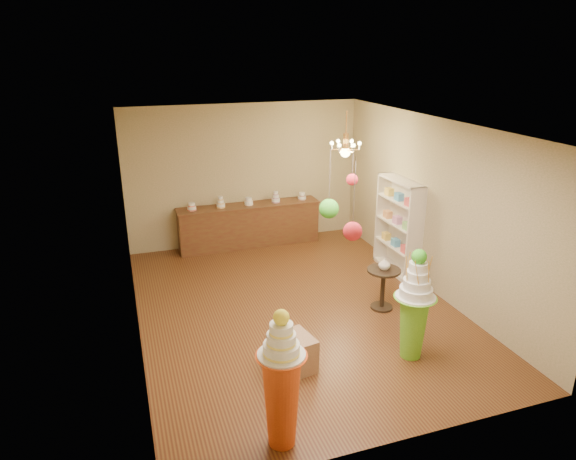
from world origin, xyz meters
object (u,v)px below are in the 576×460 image
object	(u,v)px
sideboard	(249,224)
pedestal_green	(414,312)
pedestal_orange	(282,389)
round_table	(383,283)

from	to	relation	value
sideboard	pedestal_green	bearing A→B (deg)	-77.61
pedestal_orange	round_table	distance (m)	3.46
pedestal_green	round_table	distance (m)	1.42
pedestal_orange	sideboard	bearing A→B (deg)	78.69
pedestal_orange	round_table	size ratio (longest dim) A/B	2.34
pedestal_green	pedestal_orange	size ratio (longest dim) A/B	0.98
pedestal_orange	sideboard	xyz separation A→B (m)	(1.16, 5.82, -0.21)
pedestal_orange	sideboard	distance (m)	5.94
sideboard	round_table	size ratio (longest dim) A/B	4.35
pedestal_green	pedestal_orange	world-z (taller)	pedestal_orange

